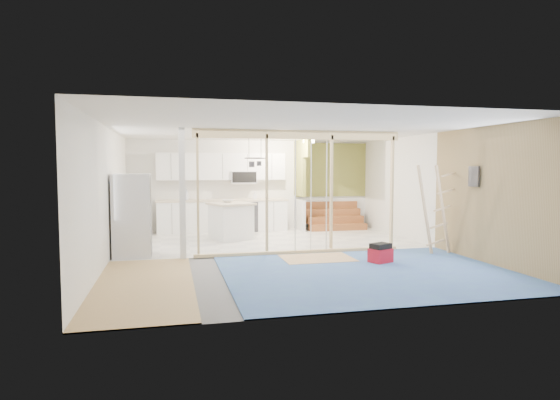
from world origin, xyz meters
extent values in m
cube|color=slate|center=(0.00, 0.00, 0.00)|extent=(7.00, 8.00, 0.01)
cube|color=white|center=(0.00, 0.00, 2.60)|extent=(7.00, 8.00, 0.01)
cube|color=white|center=(0.00, 4.00, 1.30)|extent=(7.00, 0.01, 2.60)
cube|color=white|center=(0.00, -4.00, 1.30)|extent=(7.00, 0.01, 2.60)
cube|color=white|center=(-3.50, 0.00, 1.30)|extent=(0.01, 8.00, 2.60)
cube|color=white|center=(3.50, 0.00, 1.30)|extent=(0.01, 8.00, 2.60)
cube|color=beige|center=(0.00, 2.00, 0.01)|extent=(7.00, 4.00, 0.02)
cube|color=teal|center=(1.00, -2.00, 0.01)|extent=(5.00, 4.00, 0.02)
cube|color=tan|center=(-2.75, -2.00, 0.01)|extent=(1.50, 4.00, 0.02)
cube|color=tan|center=(0.50, -0.60, 0.02)|extent=(1.40, 1.00, 0.01)
cube|color=tan|center=(0.30, 0.00, 2.50)|extent=(4.40, 0.09, 0.18)
cube|color=tan|center=(0.30, 0.00, 0.05)|extent=(4.40, 0.09, 0.06)
cube|color=silver|center=(-2.10, 0.00, 1.30)|extent=(0.12, 0.14, 2.60)
cube|color=tan|center=(-1.80, 0.00, 1.30)|extent=(0.04, 0.09, 2.40)
cube|color=tan|center=(-0.40, 0.00, 1.30)|extent=(0.05, 0.09, 2.40)
cube|color=tan|center=(1.00, 0.00, 1.30)|extent=(0.04, 0.09, 2.40)
cube|color=tan|center=(2.40, 0.00, 1.30)|extent=(0.04, 0.09, 2.40)
cylinder|color=silver|center=(0.20, -0.03, 1.22)|extent=(0.02, 0.02, 2.35)
cylinder|color=silver|center=(0.90, 0.02, 1.22)|extent=(0.02, 0.02, 2.35)
cylinder|color=silver|center=(0.55, 0.00, 1.22)|extent=(0.02, 0.02, 2.35)
cube|color=white|center=(-0.90, 3.70, 0.44)|extent=(3.60, 0.60, 0.88)
cube|color=beige|center=(-0.90, 3.70, 0.91)|extent=(3.66, 0.64, 0.05)
cube|color=white|center=(-3.20, 2.60, 0.44)|extent=(0.60, 1.60, 0.88)
cube|color=beige|center=(-3.20, 2.60, 0.91)|extent=(0.64, 1.64, 0.05)
cube|color=white|center=(-0.90, 3.82, 1.85)|extent=(3.60, 0.34, 0.75)
cube|color=silver|center=(-0.30, 3.78, 1.55)|extent=(0.72, 0.38, 0.36)
cube|color=black|center=(-0.30, 3.59, 1.55)|extent=(0.68, 0.02, 0.30)
cube|color=olive|center=(1.30, 3.55, 1.80)|extent=(0.10, 0.90, 1.60)
cube|color=silver|center=(1.30, 3.55, 0.45)|extent=(0.10, 0.90, 0.90)
cube|color=olive|center=(1.30, 2.85, 2.35)|extent=(0.10, 0.50, 0.50)
cube|color=olive|center=(2.40, 3.97, 1.75)|extent=(2.20, 0.04, 1.60)
cube|color=silver|center=(2.40, 3.97, 0.45)|extent=(2.20, 0.04, 0.90)
cube|color=#99552C|center=(2.35, 3.20, 0.10)|extent=(1.70, 0.26, 0.20)
cube|color=#99552C|center=(2.35, 3.46, 0.30)|extent=(1.70, 0.26, 0.20)
cube|color=#99552C|center=(2.35, 3.72, 0.50)|extent=(1.70, 0.26, 0.20)
cube|color=#99552C|center=(2.35, 3.98, 0.70)|extent=(1.70, 0.26, 0.20)
torus|color=black|center=(-0.30, 1.90, 2.05)|extent=(0.52, 0.52, 0.02)
cylinder|color=black|center=(-0.45, 1.90, 2.30)|extent=(0.01, 0.01, 0.50)
cylinder|color=black|center=(-0.15, 1.90, 2.30)|extent=(0.01, 0.01, 0.50)
cylinder|color=#3C3D42|center=(-0.40, 1.80, 1.90)|extent=(0.14, 0.14, 0.14)
cylinder|color=#3C3D42|center=(-0.18, 2.00, 1.92)|extent=(0.12, 0.12, 0.12)
cube|color=#9E8756|center=(3.48, -2.00, 1.30)|extent=(0.02, 4.00, 2.60)
cube|color=#3C3D42|center=(3.43, -1.40, 1.65)|extent=(0.04, 0.30, 0.40)
cylinder|color=#FFEABF|center=(1.40, 3.00, 2.54)|extent=(0.32, 0.32, 0.08)
cube|color=silver|center=(-3.09, 0.45, 0.85)|extent=(0.74, 0.71, 1.70)
cube|color=#3C3D42|center=(-2.73, 0.45, 0.85)|extent=(0.03, 0.68, 1.66)
cube|color=white|center=(-0.85, 2.27, 0.43)|extent=(1.11, 1.11, 0.87)
cube|color=beige|center=(-0.85, 2.27, 0.91)|extent=(1.24, 1.24, 0.05)
imported|color=silver|center=(-0.91, 2.39, 0.97)|extent=(0.37, 0.37, 0.07)
imported|color=silver|center=(-1.90, 3.66, 1.08)|extent=(0.15, 0.15, 0.31)
imported|color=white|center=(0.01, 3.70, 1.04)|extent=(0.10, 0.10, 0.21)
cube|color=red|center=(1.56, -1.25, 0.14)|extent=(0.49, 0.44, 0.28)
cube|color=black|center=(1.56, -1.25, 0.33)|extent=(0.44, 0.38, 0.10)
cube|color=tan|center=(2.80, -0.70, 0.94)|extent=(0.44, 0.11, 1.86)
cube|color=tan|center=(3.21, -0.70, 0.94)|extent=(0.44, 0.11, 1.86)
cube|color=tan|center=(3.06, -0.70, 0.26)|extent=(0.45, 0.11, 0.12)
cube|color=tan|center=(3.13, -0.70, 0.61)|extent=(0.45, 0.11, 0.12)
cube|color=tan|center=(3.21, -0.70, 0.97)|extent=(0.45, 0.11, 0.12)
cube|color=tan|center=(3.28, -0.70, 1.33)|extent=(0.45, 0.11, 0.12)
cube|color=tan|center=(3.36, -0.70, 1.69)|extent=(0.45, 0.11, 0.12)
camera|label=1|loc=(-2.33, -9.39, 1.83)|focal=30.00mm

